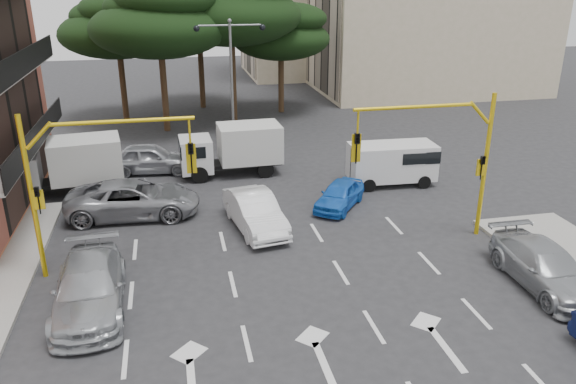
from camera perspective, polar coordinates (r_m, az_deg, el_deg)
name	(u,v)px	position (r m, az deg, el deg)	size (l,w,h in m)	color
ground	(288,278)	(20.53, -0.02, -8.74)	(120.00, 120.00, 0.00)	#28282B
median_strip	(234,150)	(35.11, -5.48, 4.26)	(1.40, 6.00, 0.15)	gray
pine_left_near	(159,18)	(39.44, -12.93, 16.85)	(9.15, 9.15, 10.23)	#382616
pine_center	(231,5)	(41.67, -5.77, 18.42)	(9.98, 9.98, 11.16)	#382616
pine_left_far	(117,25)	(43.60, -16.94, 15.94)	(8.32, 8.32, 9.30)	#382616
pine_right	(282,31)	(44.41, -0.64, 15.99)	(7.49, 7.49, 8.37)	#382616
pine_back	(199,11)	(46.51, -9.05, 17.69)	(9.15, 9.15, 10.23)	#382616
signal_mast_right	(446,148)	(22.95, 15.80, 4.29)	(5.79, 0.37, 6.00)	yellow
signal_mast_left	(83,172)	(20.64, -20.07, 1.92)	(5.79, 0.37, 6.00)	yellow
street_lamp_center	(231,63)	(33.95, -5.80, 12.93)	(4.16, 0.36, 7.77)	slate
car_white_hatch	(255,212)	(24.06, -3.37, -2.01)	(1.65, 4.73, 1.56)	white
car_blue_compact	(340,195)	(26.39, 5.26, -0.28)	(1.48, 3.67, 1.25)	blue
car_silver_wagon	(89,288)	(19.54, -19.54, -9.14)	(2.19, 5.38, 1.56)	#A3A6AB
car_silver_cross_a	(133,199)	(26.23, -15.43, -0.68)	(2.71, 5.88, 1.63)	gray
car_silver_cross_b	(150,158)	(31.85, -13.85, 3.35)	(1.93, 4.79, 1.63)	#A8AAB1
car_silver_parked	(545,267)	(21.69, 24.68, -6.93)	(2.04, 5.02, 1.46)	#9B9EA2
van_white	(392,164)	(29.61, 10.48, 2.84)	(1.99, 4.39, 2.20)	silver
box_truck_a	(65,167)	(29.76, -21.72, 2.33)	(2.37, 5.63, 2.77)	silver
box_truck_b	(232,150)	(30.68, -5.75, 4.25)	(2.32, 5.53, 2.72)	silver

